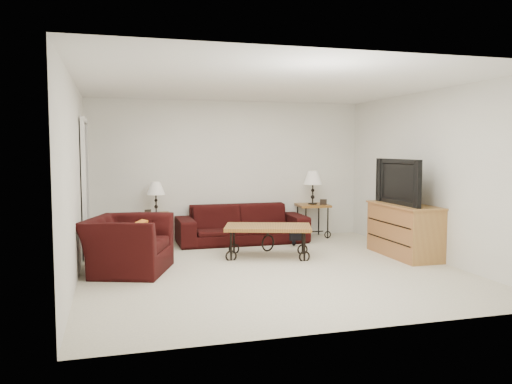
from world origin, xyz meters
TOP-DOWN VIEW (x-y plane):
  - ground at (0.00, 0.00)m, footprint 5.00×5.00m
  - wall_back at (0.00, 2.50)m, footprint 5.00×0.02m
  - wall_front at (0.00, -2.50)m, footprint 5.00×0.02m
  - wall_left at (-2.50, 0.00)m, footprint 0.02×5.00m
  - wall_right at (2.50, 0.00)m, footprint 0.02×5.00m
  - ceiling at (0.00, 0.00)m, footprint 5.00×5.00m
  - doorway at (-2.47, 1.65)m, footprint 0.08×0.94m
  - sofa at (0.11, 2.02)m, footprint 2.25×0.88m
  - side_table_left at (-1.34, 2.20)m, footprint 0.53×0.53m
  - side_table_right at (1.51, 2.20)m, footprint 0.61×0.61m
  - lamp_left at (-1.34, 2.20)m, footprint 0.33×0.33m
  - lamp_right at (1.51, 2.20)m, footprint 0.38×0.38m
  - photo_frame_left at (-1.49, 2.05)m, footprint 0.11×0.04m
  - photo_frame_right at (1.66, 2.05)m, footprint 0.12×0.05m
  - coffee_table at (0.20, 0.75)m, footprint 1.43×1.05m
  - armchair at (-1.88, 0.33)m, footprint 1.32×1.41m
  - throw_pillow at (-1.73, 0.28)m, footprint 0.20×0.34m
  - tv_stand at (2.23, 0.25)m, footprint 0.56×1.33m
  - television at (2.21, 0.25)m, footprint 0.16×1.19m
  - backpack at (0.89, 1.49)m, footprint 0.42×0.37m

SIDE VIEW (x-z plane):
  - ground at x=0.00m, z-range 0.00..0.00m
  - backpack at x=0.89m, z-range 0.00..0.46m
  - coffee_table at x=0.20m, z-range 0.00..0.48m
  - side_table_left at x=-1.34m, z-range 0.00..0.54m
  - side_table_right at x=1.51m, z-range 0.00..0.62m
  - sofa at x=0.11m, z-range 0.00..0.66m
  - armchair at x=-1.88m, z-range 0.00..0.74m
  - tv_stand at x=2.23m, z-range 0.00..0.80m
  - throw_pillow at x=-1.73m, z-range 0.35..0.69m
  - photo_frame_left at x=-1.49m, z-range 0.54..0.63m
  - photo_frame_right at x=1.66m, z-range 0.62..0.72m
  - lamp_left at x=-1.34m, z-range 0.54..1.08m
  - lamp_right at x=1.51m, z-range 0.62..1.23m
  - doorway at x=-2.47m, z-range 0.00..2.04m
  - television at x=2.21m, z-range 0.80..1.49m
  - wall_back at x=0.00m, z-range 0.00..2.50m
  - wall_front at x=0.00m, z-range 0.00..2.50m
  - wall_left at x=-2.50m, z-range 0.00..2.50m
  - wall_right at x=2.50m, z-range 0.00..2.50m
  - ceiling at x=0.00m, z-range 2.50..2.50m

